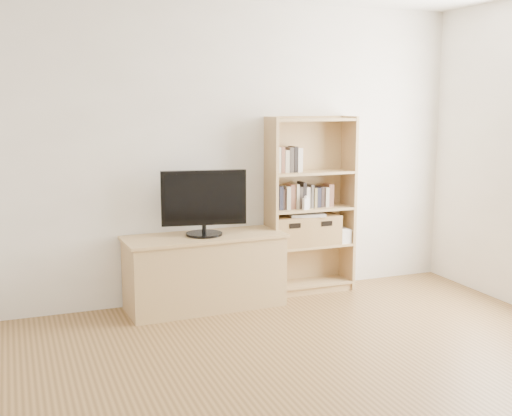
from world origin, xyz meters
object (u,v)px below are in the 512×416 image
bookshelf (310,205)px  laptop (307,214)px  television (204,202)px  basket_left (289,231)px  baby_monitor (306,204)px  basket_right (320,229)px  tv_stand (205,273)px

bookshelf → laptop: bearing=-158.9°
television → basket_left: television is taller
bookshelf → baby_monitor: size_ratio=15.64×
basket_right → laptop: 0.21m
bookshelf → baby_monitor: (-0.09, -0.09, 0.03)m
television → basket_right: 1.19m
bookshelf → baby_monitor: 0.13m
television → basket_right: size_ratio=2.19×
baby_monitor → laptop: 0.14m
baby_monitor → laptop: (0.04, 0.07, -0.11)m
basket_left → laptop: laptop is taller
tv_stand → basket_left: bearing=4.6°
basket_right → basket_left: bearing=-179.9°
television → laptop: (1.00, 0.09, -0.18)m
bookshelf → television: bearing=-174.4°
television → basket_right: bearing=14.5°
bookshelf → basket_left: bearing=-178.8°
tv_stand → television: bearing=0.0°
basket_left → laptop: 0.22m
television → basket_right: television is taller
tv_stand → laptop: (1.00, 0.09, 0.43)m
bookshelf → basket_right: 0.25m
bookshelf → tv_stand: bearing=-174.4°
basket_left → basket_right: size_ratio=1.01×
television → baby_monitor: television is taller
bookshelf → basket_right: bearing=-2.6°
tv_stand → laptop: laptop is taller
baby_monitor → laptop: size_ratio=0.33×
bookshelf → baby_monitor: bookshelf is taller
basket_left → laptop: size_ratio=1.04×
bookshelf → television: bookshelf is taller
baby_monitor → basket_right: (0.19, 0.09, -0.26)m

